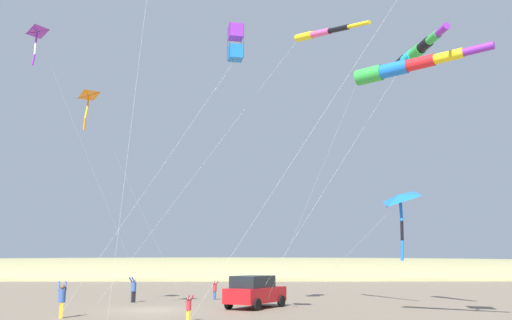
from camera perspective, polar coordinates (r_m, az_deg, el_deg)
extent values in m
plane|color=#756654|center=(30.83, -11.43, -15.87)|extent=(600.00, 600.00, 0.00)
ellipsoid|color=#938E60|center=(85.41, -4.18, -12.89)|extent=(28.00, 240.00, 6.61)
cube|color=red|center=(31.21, -0.03, -14.65)|extent=(4.65, 3.77, 0.84)
cube|color=black|center=(30.88, -0.36, -13.27)|extent=(3.05, 2.71, 0.68)
cylinder|color=black|center=(32.96, -0.15, -15.19)|extent=(0.68, 0.52, 0.66)
cylinder|color=black|center=(32.07, 2.81, -15.29)|extent=(0.68, 0.52, 0.66)
cylinder|color=black|center=(30.48, -3.03, -15.51)|extent=(0.68, 0.52, 0.66)
cylinder|color=black|center=(29.52, 0.10, -15.66)|extent=(0.68, 0.52, 0.66)
cube|color=green|center=(33.72, 0.05, -15.35)|extent=(0.60, 0.40, 0.36)
cube|color=white|center=(33.71, 0.05, -15.00)|extent=(0.62, 0.42, 0.06)
cube|color=gold|center=(27.42, -20.71, -15.24)|extent=(0.32, 0.25, 0.74)
cylinder|color=#335199|center=(27.38, -20.61, -13.84)|extent=(0.45, 0.45, 0.61)
sphere|color=brown|center=(27.35, -20.55, -12.97)|extent=(0.23, 0.23, 0.23)
cylinder|color=#335199|center=(27.49, -20.89, -12.85)|extent=(0.37, 0.24, 0.46)
cylinder|color=#335199|center=(27.52, -20.25, -12.89)|extent=(0.37, 0.24, 0.46)
cube|color=gold|center=(24.59, -7.46, -16.67)|extent=(0.21, 0.20, 0.50)
cylinder|color=#B72833|center=(24.55, -7.43, -15.61)|extent=(0.32, 0.32, 0.41)
sphere|color=tan|center=(24.53, -7.42, -14.94)|extent=(0.16, 0.16, 0.16)
cylinder|color=#B72833|center=(24.51, -7.07, -14.89)|extent=(0.23, 0.21, 0.31)
cylinder|color=#B72833|center=(24.39, -7.48, -14.90)|extent=(0.23, 0.21, 0.31)
cube|color=#335199|center=(38.06, -4.58, -14.68)|extent=(0.25, 0.22, 0.57)
cylinder|color=#B72833|center=(38.04, -4.57, -13.90)|extent=(0.36, 0.36, 0.47)
sphere|color=tan|center=(38.02, -4.56, -13.42)|extent=(0.18, 0.18, 0.18)
cylinder|color=#B72833|center=(37.98, -4.31, -13.38)|extent=(0.27, 0.22, 0.35)
cylinder|color=#B72833|center=(37.86, -4.62, -13.38)|extent=(0.27, 0.22, 0.35)
cube|color=#232328|center=(36.38, -13.38, -14.48)|extent=(0.30, 0.29, 0.71)
cylinder|color=#335199|center=(36.35, -13.34, -13.46)|extent=(0.46, 0.46, 0.58)
sphere|color=tan|center=(36.33, -13.31, -12.83)|extent=(0.22, 0.22, 0.22)
cylinder|color=#335199|center=(36.13, -13.35, -12.78)|extent=(0.33, 0.30, 0.44)
cylinder|color=#335199|center=(36.36, -13.63, -12.75)|extent=(0.33, 0.30, 0.44)
pyramid|color=blue|center=(17.34, 15.52, -3.94)|extent=(1.63, 1.37, 0.55)
cylinder|color=black|center=(17.36, 15.63, -4.19)|extent=(0.48, 1.05, 0.57)
cylinder|color=blue|center=(17.31, 15.71, -5.44)|extent=(0.14, 0.11, 0.63)
cylinder|color=black|center=(17.22, 15.81, -7.50)|extent=(0.18, 0.17, 0.64)
cylinder|color=blue|center=(17.17, 15.82, -9.59)|extent=(0.13, 0.15, 0.63)
cylinder|color=white|center=(24.41, 8.50, -11.88)|extent=(15.10, 2.22, 4.59)
pyramid|color=orange|center=(31.29, -18.01, 6.95)|extent=(1.52, 1.05, 0.46)
cylinder|color=black|center=(31.26, -17.97, 6.81)|extent=(0.10, 1.27, 0.42)
cylinder|color=orange|center=(31.12, -18.04, 6.12)|extent=(0.17, 0.12, 0.67)
cylinder|color=yellow|center=(30.91, -18.21, 4.97)|extent=(0.18, 0.22, 0.67)
cylinder|color=orange|center=(30.77, -18.39, 3.78)|extent=(0.20, 0.19, 0.67)
cylinder|color=white|center=(32.65, -12.72, -5.04)|extent=(6.85, 4.87, 11.95)
cylinder|color=white|center=(21.37, -13.35, 5.85)|extent=(3.01, 2.06, 17.58)
cube|color=purple|center=(31.97, -2.26, 13.91)|extent=(0.98, 0.98, 0.83)
cube|color=blue|center=(31.43, -2.28, 11.70)|extent=(0.98, 0.98, 0.83)
cylinder|color=black|center=(31.38, -1.37, 13.06)|extent=(0.02, 0.02, 2.17)
cylinder|color=black|center=(32.13, -1.64, 12.46)|extent=(0.02, 0.02, 2.17)
cylinder|color=black|center=(31.26, -2.91, 13.18)|extent=(0.02, 0.02, 2.17)
cylinder|color=black|center=(32.01, -3.15, 12.57)|extent=(0.02, 0.02, 2.17)
cylinder|color=white|center=(29.61, -11.24, -2.06)|extent=(0.49, 9.10, 14.44)
cylinder|color=green|center=(24.05, 12.39, 9.12)|extent=(1.27, 1.37, 0.74)
cylinder|color=blue|center=(23.65, 15.00, 9.65)|extent=(1.19, 1.31, 0.64)
cylinder|color=red|center=(23.31, 17.70, 10.17)|extent=(1.11, 1.25, 0.54)
cylinder|color=yellow|center=(23.01, 20.48, 10.69)|extent=(1.03, 1.19, 0.44)
cylinder|color=purple|center=(22.78, 23.34, 11.19)|extent=(0.95, 1.13, 0.34)
cylinder|color=white|center=(26.95, 5.44, -5.36)|extent=(8.67, 4.14, 10.70)
pyramid|color=purple|center=(33.83, -23.01, 13.04)|extent=(1.70, 1.32, 0.46)
cylinder|color=black|center=(33.79, -22.98, 12.90)|extent=(0.34, 1.27, 0.43)
cylinder|color=purple|center=(33.63, -23.07, 12.26)|extent=(0.11, 0.15, 0.68)
cylinder|color=white|center=(33.37, -23.19, 11.20)|extent=(0.17, 0.16, 0.68)
cylinder|color=purple|center=(33.11, -23.34, 10.13)|extent=(0.20, 0.21, 0.69)
cylinder|color=white|center=(34.24, -17.30, -1.77)|extent=(7.94, 5.39, 15.87)
cylinder|color=yellow|center=(31.87, 5.42, 13.41)|extent=(1.75, 1.22, 0.87)
cylinder|color=#EF4C93|center=(30.49, 7.19, 13.74)|extent=(1.69, 1.14, 0.79)
cylinder|color=black|center=(29.13, 9.12, 14.08)|extent=(1.63, 1.06, 0.71)
cylinder|color=yellow|center=(27.81, 11.26, 14.45)|extent=(1.57, 0.97, 0.63)
cylinder|color=white|center=(32.61, -6.76, -1.65)|extent=(4.79, 12.74, 15.98)
cylinder|color=black|center=(31.82, 15.86, 10.14)|extent=(1.04, 0.99, 0.87)
cylinder|color=#1EB7C6|center=(31.13, 16.59, 10.73)|extent=(1.01, 0.90, 0.78)
cylinder|color=green|center=(30.46, 17.35, 11.35)|extent=(0.99, 0.81, 0.68)
cylinder|color=black|center=(29.80, 18.15, 12.00)|extent=(0.97, 0.72, 0.59)
cylinder|color=green|center=(29.14, 18.99, 12.67)|extent=(0.95, 0.63, 0.50)
cylinder|color=purple|center=(28.50, 19.87, 13.37)|extent=(0.92, 0.54, 0.41)
cylinder|color=white|center=(30.33, 7.74, -3.05)|extent=(1.77, 8.79, 13.75)
cylinder|color=white|center=(21.44, 5.67, 2.36)|extent=(5.84, 10.22, 15.28)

